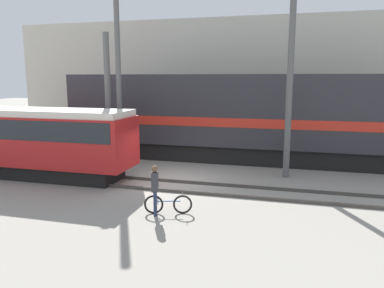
# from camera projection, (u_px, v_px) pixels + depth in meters

# --- Properties ---
(ground_plane) EXTENTS (120.00, 120.00, 0.00)m
(ground_plane) POSITION_uv_depth(u_px,v_px,m) (173.00, 181.00, 17.53)
(ground_plane) COLOR gray
(track_near) EXTENTS (60.00, 1.50, 0.14)m
(track_near) POSITION_uv_depth(u_px,v_px,m) (166.00, 185.00, 16.62)
(track_near) COLOR #47423D
(track_near) RESTS_ON ground
(track_far) EXTENTS (60.00, 1.51, 0.14)m
(track_far) POSITION_uv_depth(u_px,v_px,m) (200.00, 157.00, 22.48)
(track_far) COLOR #47423D
(track_far) RESTS_ON ground
(building_backdrop) EXTENTS (33.93, 6.00, 9.12)m
(building_backdrop) POSITION_uv_depth(u_px,v_px,m) (228.00, 80.00, 30.55)
(building_backdrop) COLOR beige
(building_backdrop) RESTS_ON ground
(freight_locomotive) EXTENTS (21.44, 3.04, 5.57)m
(freight_locomotive) POSITION_uv_depth(u_px,v_px,m) (251.00, 117.00, 21.26)
(freight_locomotive) COLOR black
(freight_locomotive) RESTS_ON ground
(streetcar) EXTENTS (11.33, 2.54, 3.31)m
(streetcar) POSITION_uv_depth(u_px,v_px,m) (22.00, 138.00, 18.22)
(streetcar) COLOR black
(streetcar) RESTS_ON ground
(bicycle) EXTENTS (1.67, 0.62, 0.75)m
(bicycle) POSITION_uv_depth(u_px,v_px,m) (168.00, 204.00, 13.26)
(bicycle) COLOR black
(bicycle) RESTS_ON ground
(person) EXTENTS (0.31, 0.41, 1.80)m
(person) POSITION_uv_depth(u_px,v_px,m) (155.00, 185.00, 12.99)
(person) COLOR #232D4C
(person) RESTS_ON ground
(utility_pole_left) EXTENTS (0.32, 0.32, 7.12)m
(utility_pole_left) POSITION_uv_depth(u_px,v_px,m) (108.00, 101.00, 20.05)
(utility_pole_left) COLOR #595959
(utility_pole_left) RESTS_ON ground
(utility_pole_center) EXTENTS (0.28, 0.28, 9.09)m
(utility_pole_center) POSITION_uv_depth(u_px,v_px,m) (119.00, 82.00, 19.71)
(utility_pole_center) COLOR #595959
(utility_pole_center) RESTS_ON ground
(utility_pole_right) EXTENTS (0.30, 0.30, 8.29)m
(utility_pole_right) POSITION_uv_depth(u_px,v_px,m) (289.00, 91.00, 17.52)
(utility_pole_right) COLOR #595959
(utility_pole_right) RESTS_ON ground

